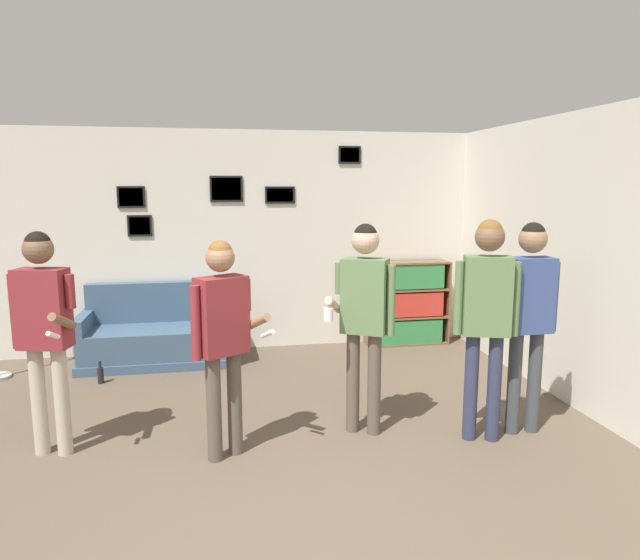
{
  "coord_description": "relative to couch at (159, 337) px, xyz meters",
  "views": [
    {
      "loc": [
        -0.22,
        -2.63,
        2.03
      ],
      "look_at": [
        0.68,
        2.21,
        1.22
      ],
      "focal_mm": 32.0,
      "sensor_mm": 36.0,
      "label": 1
    }
  ],
  "objects": [
    {
      "name": "bookshelf",
      "position": [
        3.08,
        0.2,
        0.24
      ],
      "size": [
        1.07,
        0.3,
        1.08
      ],
      "color": "brown",
      "rests_on": "ground_plane"
    },
    {
      "name": "person_spectator_near_bookshelf",
      "position": [
        2.74,
        -2.63,
        0.81
      ],
      "size": [
        0.48,
        0.3,
        1.78
      ],
      "color": "#2D334C",
      "rests_on": "ground_plane"
    },
    {
      "name": "bottle_on_floor",
      "position": [
        -0.54,
        -0.67,
        -0.2
      ],
      "size": [
        0.06,
        0.06,
        0.24
      ],
      "color": "black",
      "rests_on": "ground_plane"
    },
    {
      "name": "wall_back",
      "position": [
        0.88,
        0.42,
        1.06
      ],
      "size": [
        8.42,
        0.08,
        2.7
      ],
      "color": "silver",
      "rests_on": "ground_plane"
    },
    {
      "name": "person_watcher_holding_cup",
      "position": [
        1.83,
        -2.32,
        0.78
      ],
      "size": [
        0.59,
        0.36,
        1.74
      ],
      "color": "brown",
      "rests_on": "ground_plane"
    },
    {
      "name": "person_player_foreground_center",
      "position": [
        0.7,
        -2.55,
        0.72
      ],
      "size": [
        0.59,
        0.37,
        1.65
      ],
      "color": "brown",
      "rests_on": "ground_plane"
    },
    {
      "name": "person_spectator_far_right",
      "position": [
        3.14,
        -2.56,
        0.79
      ],
      "size": [
        0.5,
        0.22,
        1.75
      ],
      "color": "#3D4247",
      "rests_on": "ground_plane"
    },
    {
      "name": "wall_right",
      "position": [
        3.92,
        -1.83,
        1.06
      ],
      "size": [
        0.06,
        6.82,
        2.7
      ],
      "color": "silver",
      "rests_on": "ground_plane"
    },
    {
      "name": "couch",
      "position": [
        0.0,
        0.0,
        0.0
      ],
      "size": [
        1.75,
        0.8,
        0.9
      ],
      "color": "#3D5670",
      "rests_on": "ground_plane"
    },
    {
      "name": "person_player_foreground_left",
      "position": [
        -0.6,
        -2.26,
        0.76
      ],
      "size": [
        0.49,
        0.53,
        1.71
      ],
      "color": "#B7AD99",
      "rests_on": "ground_plane"
    }
  ]
}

